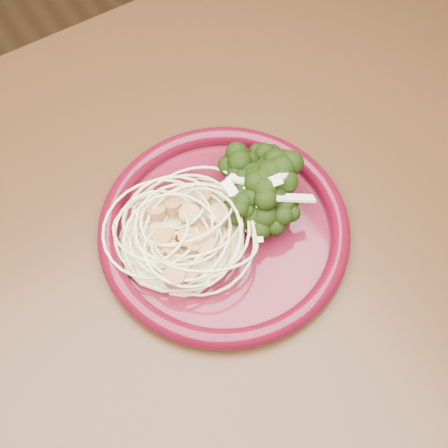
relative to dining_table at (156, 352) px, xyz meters
The scene contains 6 objects.
dining_table is the anchor object (origin of this frame).
dinner_plate 0.16m from the dining_table, 19.14° to the left, with size 0.31×0.31×0.02m.
spaghetti_pile 0.15m from the dining_table, 35.44° to the left, with size 0.13×0.11×0.03m, color #F7EDAF.
scallop_cluster 0.17m from the dining_table, 35.44° to the left, with size 0.11×0.11×0.04m, color tan, non-canonical shape.
broccoli_pile 0.21m from the dining_table, ahead, with size 0.09×0.15×0.05m, color black.
onion_garnish 0.23m from the dining_table, ahead, with size 0.06×0.09×0.05m, color white, non-canonical shape.
Camera 1 is at (-0.05, -0.23, 1.31)m, focal length 50.00 mm.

